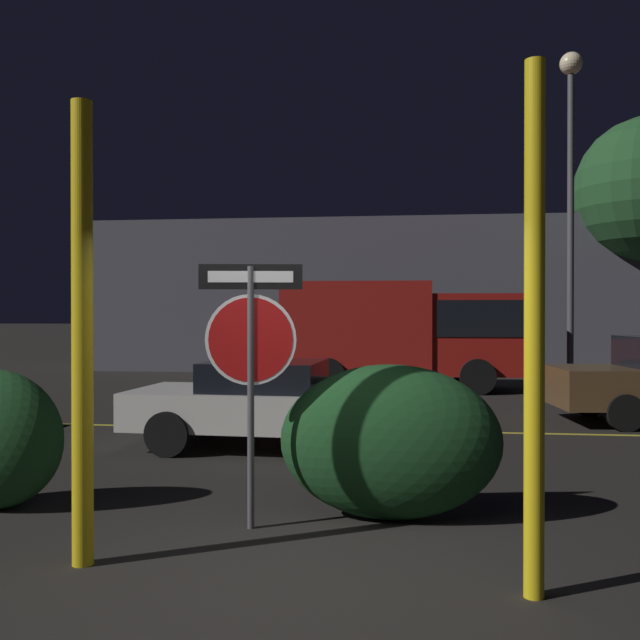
{
  "coord_description": "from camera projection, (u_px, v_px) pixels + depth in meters",
  "views": [
    {
      "loc": [
        0.77,
        -4.81,
        1.87
      ],
      "look_at": [
        -0.37,
        4.61,
        1.8
      ],
      "focal_mm": 40.0,
      "sensor_mm": 36.0,
      "label": 1
    }
  ],
  "objects": [
    {
      "name": "passing_car_2",
      "position": [
        272.0,
        403.0,
        9.98
      ],
      "size": [
        4.11,
        2.01,
        1.22
      ],
      "rotation": [
        0.0,
        0.0,
        -1.62
      ],
      "color": "silver",
      "rests_on": "ground_plane"
    },
    {
      "name": "ground_plane",
      "position": [
        293.0,
        587.0,
        4.89
      ],
      "size": [
        260.0,
        260.0,
        0.0
      ],
      "primitive_type": "plane",
      "color": "black"
    },
    {
      "name": "street_lamp",
      "position": [
        571.0,
        156.0,
        17.4
      ],
      "size": [
        0.55,
        0.55,
        8.28
      ],
      "color": "#4C4C51",
      "rests_on": "ground_plane"
    },
    {
      "name": "delivery_truck",
      "position": [
        405.0,
        330.0,
        17.81
      ],
      "size": [
        5.89,
        2.59,
        2.67
      ],
      "rotation": [
        0.0,
        0.0,
        -1.55
      ],
      "color": "maroon",
      "rests_on": "ground_plane"
    },
    {
      "name": "road_center_stripe",
      "position": [
        358.0,
        430.0,
        11.51
      ],
      "size": [
        37.84,
        0.12,
        0.01
      ],
      "primitive_type": "cube",
      "color": "gold",
      "rests_on": "ground_plane"
    },
    {
      "name": "yellow_pole_right",
      "position": [
        534.0,
        329.0,
        4.7
      ],
      "size": [
        0.14,
        0.14,
        3.55
      ],
      "primitive_type": "cylinder",
      "color": "yellow",
      "rests_on": "ground_plane"
    },
    {
      "name": "yellow_pole_left",
      "position": [
        82.0,
        333.0,
        5.31
      ],
      "size": [
        0.16,
        0.16,
        3.47
      ],
      "primitive_type": "cylinder",
      "color": "yellow",
      "rests_on": "ground_plane"
    },
    {
      "name": "stop_sign",
      "position": [
        251.0,
        341.0,
        6.22
      ],
      "size": [
        0.9,
        0.17,
        2.31
      ],
      "rotation": [
        0.0,
        0.0,
        0.16
      ],
      "color": "#4C4C51",
      "rests_on": "ground_plane"
    },
    {
      "name": "building_backdrop",
      "position": [
        471.0,
        296.0,
        24.35
      ],
      "size": [
        25.15,
        4.75,
        4.97
      ],
      "primitive_type": "cube",
      "color": "#4C4C56",
      "rests_on": "ground_plane"
    },
    {
      "name": "hedge_bush_2",
      "position": [
        390.0,
        442.0,
        6.5
      ],
      "size": [
        2.03,
        0.86,
        1.42
      ],
      "primitive_type": "ellipsoid",
      "color": "#19421E",
      "rests_on": "ground_plane"
    }
  ]
}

